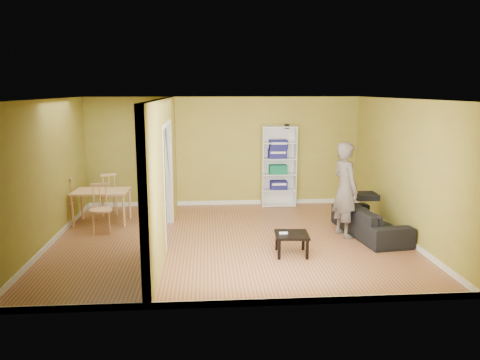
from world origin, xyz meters
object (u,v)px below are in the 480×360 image
Objects in this scene: sofa at (370,216)px; coffee_table at (292,237)px; chair_near at (101,209)px; chair_far at (108,194)px; chair_left at (64,201)px; bookshelf at (278,166)px; dining_table at (101,194)px; person at (346,181)px.

coffee_table is (-1.70, -0.97, -0.06)m from sofa.
chair_far is (-0.12, 1.34, 0.00)m from chair_near.
chair_left is at bearing 71.07° from sofa.
dining_table is (-3.92, -1.28, -0.34)m from bookshelf.
chair_left is at bearing 153.41° from coffee_table.
bookshelf is 3.47× the size of coffee_table.
dining_table is at bearing 87.36° from chair_near.
sofa is 2.04× the size of chair_left.
person is 2.20× the size of chair_far.
sofa reaches higher than dining_table.
sofa is 5.23m from chair_near.
person is at bearing 39.16° from coffee_table.
bookshelf is 4.89m from chair_left.
chair_near is at bearing -79.84° from dining_table.
chair_left is at bearing -165.01° from bookshelf.
person reaches higher than sofa.
coffee_table is (-0.30, -3.47, -0.65)m from bookshelf.
person is at bearing -70.47° from bookshelf.
person is 4.75m from chair_near.
person is at bearing -14.30° from dining_table.
chair_near is (0.91, -0.69, -0.00)m from chair_left.
bookshelf is (-1.40, 2.49, 0.59)m from sofa.
person reaches higher than chair_near.
person is at bearing -19.54° from chair_near.
bookshelf reaches higher than chair_left.
person is 2.20× the size of chair_left.
sofa is 6.23m from chair_left.
dining_table reaches higher than coffee_table.
dining_table is at bearing 69.53° from chair_left.
dining_table is at bearing -161.95° from bookshelf.
chair_far is at bearing -171.15° from bookshelf.
coffee_table is 0.57× the size of chair_left.
chair_left reaches higher than coffee_table.
sofa is 1.03× the size of bookshelf.
sofa is at bearing -18.80° from chair_near.
bookshelf is 4.30m from chair_near.
chair_left is at bearing 18.20° from chair_far.
chair_left is (-0.79, 0.02, -0.14)m from dining_table.
chair_near is (-5.20, 0.55, 0.10)m from sofa.
sofa reaches higher than coffee_table.
dining_table is 0.70m from chair_near.
chair_left is (-4.70, -1.26, -0.48)m from bookshelf.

